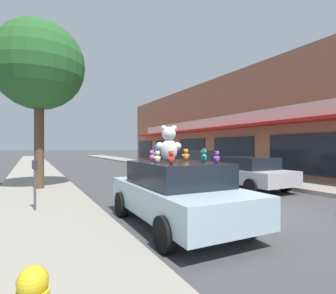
{
  "coord_description": "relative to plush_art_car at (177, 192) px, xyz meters",
  "views": [
    {
      "loc": [
        -5.42,
        -5.06,
        1.78
      ],
      "look_at": [
        -1.81,
        1.81,
        1.76
      ],
      "focal_mm": 28.0,
      "sensor_mm": 36.0,
      "label": 1
    }
  ],
  "objects": [
    {
      "name": "storefront_row",
      "position": [
        14.08,
        8.29,
        2.63
      ],
      "size": [
        11.17,
        35.11,
        6.77
      ],
      "color": "#9E6047",
      "rests_on": "ground_plane"
    },
    {
      "name": "plush_art_car",
      "position": [
        0.0,
        0.0,
        0.0
      ],
      "size": [
        2.1,
        4.1,
        1.43
      ],
      "rotation": [
        0.0,
        0.0,
        -0.02
      ],
      "color": "#ADC6D1",
      "rests_on": "ground_plane"
    },
    {
      "name": "ground_plane",
      "position": [
        2.49,
        -0.08,
        -0.75
      ],
      "size": [
        260.0,
        260.0,
        0.0
      ],
      "primitive_type": "plane",
      "color": "#424244"
    },
    {
      "name": "teddy_bear_pink",
      "position": [
        -0.27,
        0.77,
        0.8
      ],
      "size": [
        0.16,
        0.19,
        0.26
      ],
      "rotation": [
        0.0,
        0.0,
        2.08
      ],
      "color": "pink",
      "rests_on": "plush_art_car"
    },
    {
      "name": "parked_car_far_center",
      "position": [
        4.99,
        3.06,
        -0.03
      ],
      "size": [
        1.99,
        4.04,
        1.33
      ],
      "color": "#B7B7BC",
      "rests_on": "ground_plane"
    },
    {
      "name": "street_tree",
      "position": [
        -2.64,
        6.16,
        4.14
      ],
      "size": [
        3.43,
        3.43,
        6.48
      ],
      "color": "brown",
      "rests_on": "sidewalk_near"
    },
    {
      "name": "teddy_bear_cream",
      "position": [
        -0.53,
        -0.07,
        0.8
      ],
      "size": [
        0.2,
        0.13,
        0.26
      ],
      "rotation": [
        0.0,
        0.0,
        3.38
      ],
      "color": "beige",
      "rests_on": "plush_art_car"
    },
    {
      "name": "teddy_bear_blue",
      "position": [
        -0.09,
        0.92,
        0.86
      ],
      "size": [
        0.25,
        0.26,
        0.38
      ],
      "rotation": [
        0.0,
        0.0,
        3.97
      ],
      "color": "blue",
      "rests_on": "plush_art_car"
    },
    {
      "name": "teddy_bear_teal",
      "position": [
        0.56,
        -0.26,
        0.82
      ],
      "size": [
        0.19,
        0.23,
        0.31
      ],
      "rotation": [
        0.0,
        0.0,
        4.16
      ],
      "color": "teal",
      "rests_on": "plush_art_car"
    },
    {
      "name": "sidewalk_near",
      "position": [
        -2.67,
        -0.08,
        -0.67
      ],
      "size": [
        2.75,
        90.0,
        0.16
      ],
      "color": "gray",
      "rests_on": "ground_plane"
    },
    {
      "name": "teddy_bear_giant",
      "position": [
        -0.01,
        0.38,
        1.08
      ],
      "size": [
        0.65,
        0.45,
        0.85
      ],
      "rotation": [
        0.0,
        0.0,
        2.85
      ],
      "color": "white",
      "rests_on": "plush_art_car"
    },
    {
      "name": "parked_car_far_right",
      "position": [
        4.99,
        7.26,
        0.04
      ],
      "size": [
        2.15,
        4.0,
        1.56
      ],
      "color": "#336B3D",
      "rests_on": "ground_plane"
    },
    {
      "name": "teddy_bear_orange",
      "position": [
        0.57,
        0.54,
        0.82
      ],
      "size": [
        0.22,
        0.15,
        0.3
      ],
      "rotation": [
        0.0,
        0.0,
        2.89
      ],
      "color": "orange",
      "rests_on": "plush_art_car"
    },
    {
      "name": "teddy_bear_brown",
      "position": [
        0.25,
        0.67,
        0.82
      ],
      "size": [
        0.21,
        0.21,
        0.31
      ],
      "rotation": [
        0.0,
        0.0,
        2.37
      ],
      "color": "olive",
      "rests_on": "plush_art_car"
    },
    {
      "name": "teddy_bear_red",
      "position": [
        -0.46,
        -0.56,
        0.8
      ],
      "size": [
        0.2,
        0.13,
        0.27
      ],
      "rotation": [
        0.0,
        0.0,
        3.25
      ],
      "color": "red",
      "rests_on": "plush_art_car"
    },
    {
      "name": "parking_meter",
      "position": [
        -2.84,
        2.33,
        0.22
      ],
      "size": [
        0.14,
        0.1,
        1.27
      ],
      "color": "#4C4C51",
      "rests_on": "sidewalk_near"
    },
    {
      "name": "teddy_bear_purple",
      "position": [
        0.61,
        -0.65,
        0.8
      ],
      "size": [
        0.2,
        0.13,
        0.26
      ],
      "rotation": [
        0.0,
        0.0,
        3.37
      ],
      "color": "purple",
      "rests_on": "plush_art_car"
    }
  ]
}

